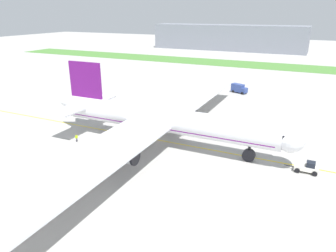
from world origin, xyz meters
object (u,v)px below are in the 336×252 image
object	(u,v)px
ground_crew_wingwalker_port	(76,137)
ground_crew_marshaller_front	(81,156)
pushback_tug	(307,167)
airliner_foreground	(160,120)
service_truck_baggage_loader	(239,88)

from	to	relation	value
ground_crew_wingwalker_port	ground_crew_marshaller_front	distance (m)	9.87
pushback_tug	airliner_foreground	bearing A→B (deg)	179.86
airliner_foreground	service_truck_baggage_loader	world-z (taller)	airliner_foreground
ground_crew_marshaller_front	service_truck_baggage_loader	world-z (taller)	service_truck_baggage_loader
service_truck_baggage_loader	pushback_tug	bearing A→B (deg)	-64.79
airliner_foreground	ground_crew_marshaller_front	distance (m)	17.83
ground_crew_wingwalker_port	service_truck_baggage_loader	distance (m)	63.55
pushback_tug	ground_crew_wingwalker_port	bearing A→B (deg)	-171.88
ground_crew_wingwalker_port	airliner_foreground	bearing A→B (deg)	21.28
pushback_tug	ground_crew_marshaller_front	size ratio (longest dim) A/B	3.64
airliner_foreground	ground_crew_marshaller_front	bearing A→B (deg)	-127.10
airliner_foreground	ground_crew_wingwalker_port	size ratio (longest dim) A/B	51.76
ground_crew_wingwalker_port	service_truck_baggage_loader	size ratio (longest dim) A/B	0.29
pushback_tug	ground_crew_marshaller_front	world-z (taller)	pushback_tug
service_truck_baggage_loader	ground_crew_marshaller_front	bearing A→B (deg)	-102.71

